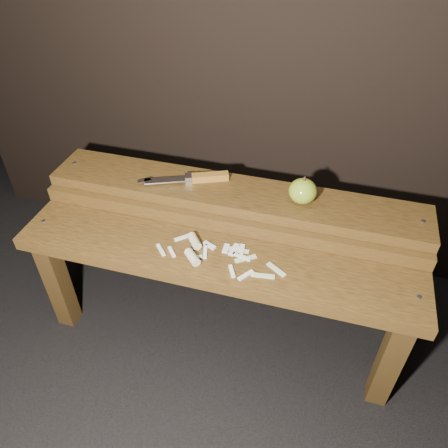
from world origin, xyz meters
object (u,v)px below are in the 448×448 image
(knife, at_px, (199,178))
(apple, at_px, (303,191))
(bench_rear_tier, at_px, (233,212))
(bench_front_tier, at_px, (213,274))

(knife, bearing_deg, apple, -2.91)
(bench_rear_tier, xyz_separation_m, apple, (0.21, 0.00, 0.12))
(apple, bearing_deg, knife, 177.09)
(bench_front_tier, distance_m, apple, 0.36)
(bench_rear_tier, distance_m, knife, 0.16)
(bench_front_tier, height_order, knife, knife)
(bench_front_tier, relative_size, apple, 13.65)
(apple, xyz_separation_m, knife, (-0.33, 0.02, -0.03))
(apple, distance_m, knife, 0.33)
(bench_rear_tier, bearing_deg, bench_front_tier, -90.00)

